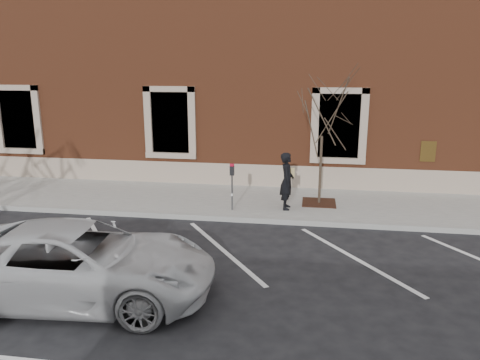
% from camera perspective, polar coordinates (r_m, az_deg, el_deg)
% --- Properties ---
extents(ground, '(120.00, 120.00, 0.00)m').
position_cam_1_polar(ground, '(13.79, -0.38, -5.05)').
color(ground, '#28282B').
rests_on(ground, ground).
extents(sidewalk_near, '(40.00, 3.50, 0.15)m').
position_cam_1_polar(sidewalk_near, '(15.41, 0.65, -2.65)').
color(sidewalk_near, '#B8B5AD').
rests_on(sidewalk_near, ground).
extents(curb_near, '(40.00, 0.12, 0.15)m').
position_cam_1_polar(curb_near, '(13.71, -0.41, -4.82)').
color(curb_near, '#9E9E99').
rests_on(curb_near, ground).
extents(parking_stripes, '(28.00, 4.40, 0.01)m').
position_cam_1_polar(parking_stripes, '(11.76, -2.08, -8.55)').
color(parking_stripes, silver).
rests_on(parking_stripes, ground).
extents(building_civic, '(40.00, 8.62, 8.00)m').
position_cam_1_polar(building_civic, '(20.69, 3.06, 12.72)').
color(building_civic, brown).
rests_on(building_civic, ground).
extents(man, '(0.44, 0.65, 1.76)m').
position_cam_1_polar(man, '(14.28, 5.74, -0.12)').
color(man, black).
rests_on(man, sidewalk_near).
extents(parking_meter, '(0.13, 0.10, 1.44)m').
position_cam_1_polar(parking_meter, '(14.06, -0.98, 0.23)').
color(parking_meter, '#595B60').
rests_on(parking_meter, sidewalk_near).
extents(tree_grate, '(1.06, 1.06, 0.03)m').
position_cam_1_polar(tree_grate, '(15.21, 9.60, -2.73)').
color(tree_grate, '#381E11').
rests_on(tree_grate, sidewalk_near).
extents(sapling, '(2.36, 2.36, 3.94)m').
position_cam_1_polar(sapling, '(14.65, 10.04, 7.57)').
color(sapling, '#423128').
rests_on(sapling, sidewalk_near).
extents(white_truck, '(5.56, 2.90, 1.50)m').
position_cam_1_polar(white_truck, '(9.81, -19.16, -9.47)').
color(white_truck, '#BCBEC1').
rests_on(white_truck, ground).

